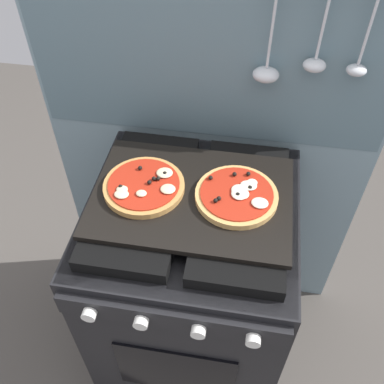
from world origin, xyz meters
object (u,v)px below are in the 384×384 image
object	(u,v)px
baking_tray	(192,197)
pizza_right	(237,195)
stove	(192,286)
pizza_left	(144,186)

from	to	relation	value
baking_tray	pizza_right	bearing A→B (deg)	2.93
stove	baking_tray	size ratio (longest dim) A/B	1.67
pizza_right	baking_tray	bearing A→B (deg)	-177.07
baking_tray	pizza_right	distance (m)	0.12
baking_tray	pizza_right	xyz separation A→B (m)	(0.12, 0.01, 0.02)
baking_tray	pizza_right	size ratio (longest dim) A/B	2.43
pizza_left	pizza_right	bearing A→B (deg)	1.47
baking_tray	stove	bearing A→B (deg)	-90.00
stove	baking_tray	bearing A→B (deg)	90.00
baking_tray	pizza_left	distance (m)	0.13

